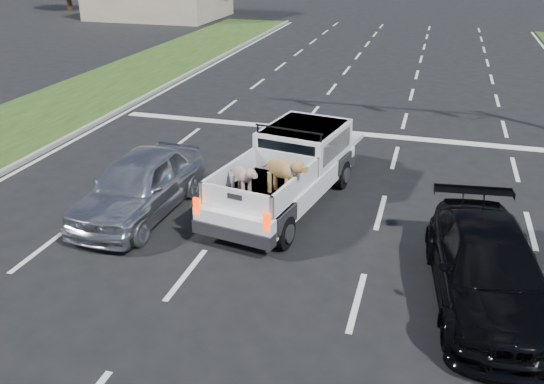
% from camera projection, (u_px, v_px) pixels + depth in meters
% --- Properties ---
extents(ground, '(160.00, 160.00, 0.00)m').
position_uv_depth(ground, '(268.00, 287.00, 11.32)').
color(ground, black).
rests_on(ground, ground).
extents(road_markings, '(17.75, 60.00, 0.01)m').
position_uv_depth(road_markings, '(331.00, 168.00, 17.07)').
color(road_markings, silver).
rests_on(road_markings, ground).
extents(curb_left, '(0.15, 60.00, 0.14)m').
position_uv_depth(curb_left, '(56.00, 144.00, 18.84)').
color(curb_left, gray).
rests_on(curb_left, ground).
extents(pickup_truck, '(2.82, 5.62, 2.01)m').
position_uv_depth(pickup_truck, '(288.00, 170.00, 14.49)').
color(pickup_truck, black).
rests_on(pickup_truck, ground).
extents(silver_sedan, '(1.93, 4.57, 1.54)m').
position_uv_depth(silver_sedan, '(139.00, 185.00, 14.03)').
color(silver_sedan, silver).
rests_on(silver_sedan, ground).
extents(black_coupe, '(2.55, 5.05, 1.41)m').
position_uv_depth(black_coupe, '(488.00, 269.00, 10.61)').
color(black_coupe, black).
rests_on(black_coupe, ground).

